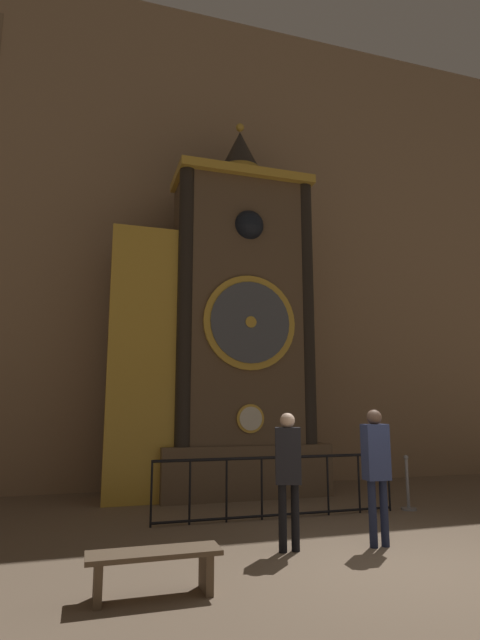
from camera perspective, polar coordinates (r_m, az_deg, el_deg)
ground_plane at (r=6.93m, az=18.54°, el=-25.05°), size 28.00×28.00×0.00m
cathedral_back_wall at (r=13.35m, az=-0.05°, el=9.40°), size 24.00×0.32×12.56m
clock_tower at (r=11.17m, az=-2.24°, el=-1.33°), size 4.74×1.79×8.70m
railing_fence at (r=9.00m, az=4.45°, el=-18.13°), size 4.36×0.05×1.03m
visitor_near at (r=7.00m, az=5.52°, el=-16.35°), size 0.39×0.32×1.78m
visitor_far at (r=7.43m, az=15.29°, el=-15.45°), size 0.35×0.23×1.83m
stanchion_post at (r=10.20m, az=18.64°, el=-18.14°), size 0.28×0.28×0.98m
visitor_bench at (r=5.64m, az=-9.81°, el=-25.74°), size 1.35×0.40×0.44m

